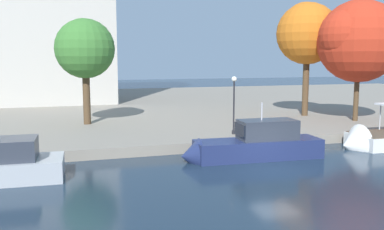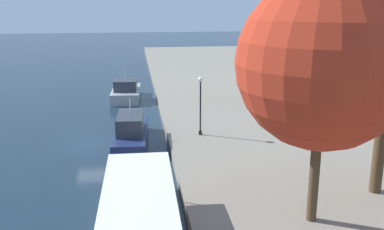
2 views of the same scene
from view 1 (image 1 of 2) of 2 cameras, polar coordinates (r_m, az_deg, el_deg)
ground_plane at (r=25.68m, az=11.22°, el=-7.22°), size 220.00×220.00×0.00m
dock_promenade at (r=56.53m, az=-5.09°, el=1.30°), size 120.00×55.00×0.71m
motor_yacht_1 at (r=28.00m, az=7.99°, el=-4.37°), size 9.46×2.78×4.36m
lamp_post at (r=32.64m, az=5.65°, el=2.21°), size 0.40×0.40×4.45m
tree_0 at (r=44.75m, az=15.09°, el=10.74°), size 6.15×6.15×11.41m
tree_1 at (r=42.04m, az=21.10°, el=9.33°), size 7.87×7.55×11.15m
tree_2 at (r=38.90m, az=-14.11°, el=8.79°), size 5.20×5.44×9.37m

